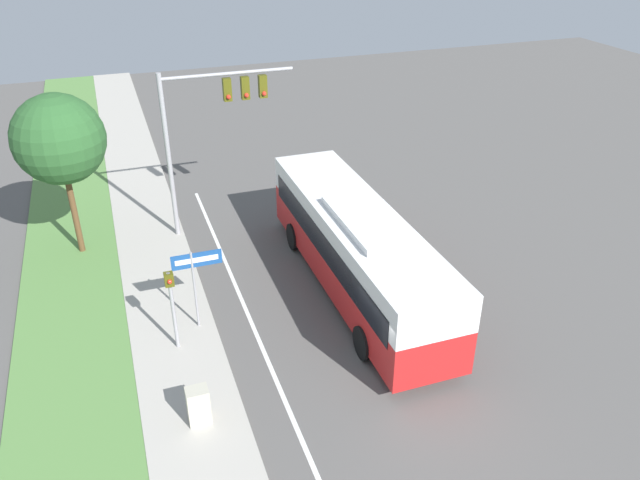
% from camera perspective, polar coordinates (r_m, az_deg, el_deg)
% --- Properties ---
extents(ground_plane, '(80.00, 80.00, 0.00)m').
position_cam_1_polar(ground_plane, '(19.79, 6.86, -11.65)').
color(ground_plane, '#565451').
extents(sidewalk, '(2.80, 80.00, 0.12)m').
position_cam_1_polar(sidewalk, '(18.43, -11.46, -15.58)').
color(sidewalk, '#ADA89E').
rests_on(sidewalk, ground_plane).
extents(grass_verge, '(3.60, 80.00, 0.10)m').
position_cam_1_polar(grass_verge, '(18.55, -21.67, -17.17)').
color(grass_verge, '#568442').
rests_on(grass_verge, ground_plane).
extents(lane_divider_near, '(0.14, 30.00, 0.01)m').
position_cam_1_polar(lane_divider_near, '(18.79, -3.39, -14.10)').
color(lane_divider_near, silver).
rests_on(lane_divider_near, ground_plane).
extents(bus, '(2.78, 11.85, 3.41)m').
position_cam_1_polar(bus, '(22.29, 3.37, -0.48)').
color(bus, red).
rests_on(bus, ground_plane).
extents(signal_gantry, '(5.36, 0.41, 6.98)m').
position_cam_1_polar(signal_gantry, '(25.65, -10.12, 10.97)').
color(signal_gantry, '#939399').
rests_on(signal_gantry, ground_plane).
extents(pedestrian_signal, '(0.28, 0.34, 2.89)m').
position_cam_1_polar(pedestrian_signal, '(19.75, -13.41, -5.21)').
color(pedestrian_signal, '#939399').
rests_on(pedestrian_signal, ground_plane).
extents(street_sign, '(1.62, 0.08, 2.97)m').
position_cam_1_polar(street_sign, '(20.46, -11.27, -2.99)').
color(street_sign, '#939399').
rests_on(street_sign, ground_plane).
extents(utility_cabinet, '(0.61, 0.48, 1.13)m').
position_cam_1_polar(utility_cabinet, '(17.83, -11.06, -14.62)').
color(utility_cabinet, '#B7B29E').
rests_on(utility_cabinet, sidewalk).
extents(roadside_tree, '(3.43, 3.43, 6.49)m').
position_cam_1_polar(roadside_tree, '(25.39, -22.77, 8.47)').
color(roadside_tree, brown).
rests_on(roadside_tree, grass_verge).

